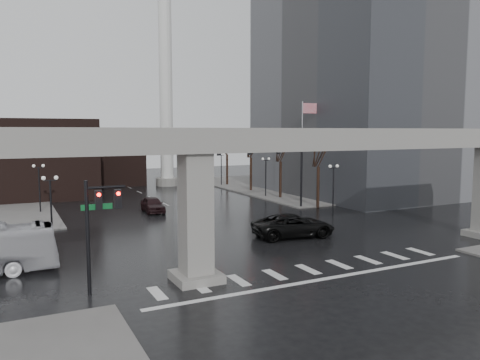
{
  "coord_description": "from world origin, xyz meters",
  "views": [
    {
      "loc": [
        -16.36,
        -24.33,
        8.53
      ],
      "look_at": [
        0.76,
        9.95,
        4.5
      ],
      "focal_mm": 35.0,
      "sensor_mm": 36.0,
      "label": 1
    }
  ],
  "objects": [
    {
      "name": "ground",
      "position": [
        0.0,
        0.0,
        0.0
      ],
      "size": [
        160.0,
        160.0,
        0.0
      ],
      "primitive_type": "plane",
      "color": "black",
      "rests_on": "ground"
    },
    {
      "name": "sidewalk_ne",
      "position": [
        26.0,
        36.0,
        0.07
      ],
      "size": [
        28.0,
        36.0,
        0.15
      ],
      "primitive_type": "cube",
      "color": "slate",
      "rests_on": "ground"
    },
    {
      "name": "elevated_guideway",
      "position": [
        1.26,
        0.0,
        6.88
      ],
      "size": [
        48.0,
        2.6,
        8.7
      ],
      "color": "gray",
      "rests_on": "ground"
    },
    {
      "name": "office_tower",
      "position": [
        28.0,
        26.0,
        21.0
      ],
      "size": [
        22.0,
        26.0,
        42.0
      ],
      "primitive_type": "cube",
      "color": "slate",
      "rests_on": "ground"
    },
    {
      "name": "building_far_left",
      "position": [
        -14.0,
        42.0,
        5.0
      ],
      "size": [
        16.0,
        14.0,
        10.0
      ],
      "primitive_type": "cube",
      "color": "black",
      "rests_on": "ground"
    },
    {
      "name": "building_far_mid",
      "position": [
        -2.0,
        52.0,
        4.0
      ],
      "size": [
        10.0,
        10.0,
        8.0
      ],
      "primitive_type": "cube",
      "color": "black",
      "rests_on": "ground"
    },
    {
      "name": "smokestack",
      "position": [
        6.0,
        46.0,
        13.35
      ],
      "size": [
        3.6,
        3.6,
        30.0
      ],
      "color": "silver",
      "rests_on": "ground"
    },
    {
      "name": "signal_mast_arm",
      "position": [
        8.99,
        18.8,
        5.83
      ],
      "size": [
        12.12,
        0.43,
        8.0
      ],
      "color": "black",
      "rests_on": "ground"
    },
    {
      "name": "signal_left_pole",
      "position": [
        -12.25,
        0.5,
        4.07
      ],
      "size": [
        2.3,
        0.3,
        6.0
      ],
      "color": "black",
      "rests_on": "ground"
    },
    {
      "name": "flagpole_assembly",
      "position": [
        15.29,
        22.0,
        7.53
      ],
      "size": [
        2.06,
        0.12,
        12.0
      ],
      "color": "silver",
      "rests_on": "ground"
    },
    {
      "name": "lamp_right_0",
      "position": [
        13.5,
        14.0,
        3.47
      ],
      "size": [
        1.22,
        0.32,
        5.11
      ],
      "color": "black",
      "rests_on": "ground"
    },
    {
      "name": "lamp_right_1",
      "position": [
        13.5,
        28.0,
        3.47
      ],
      "size": [
        1.22,
        0.32,
        5.11
      ],
      "color": "black",
      "rests_on": "ground"
    },
    {
      "name": "lamp_right_2",
      "position": [
        13.5,
        42.0,
        3.47
      ],
      "size": [
        1.22,
        0.32,
        5.11
      ],
      "color": "black",
      "rests_on": "ground"
    },
    {
      "name": "lamp_left_0",
      "position": [
        -13.5,
        14.0,
        3.47
      ],
      "size": [
        1.22,
        0.32,
        5.11
      ],
      "color": "black",
      "rests_on": "ground"
    },
    {
      "name": "lamp_left_1",
      "position": [
        -13.5,
        28.0,
        3.47
      ],
      "size": [
        1.22,
        0.32,
        5.11
      ],
      "color": "black",
      "rests_on": "ground"
    },
    {
      "name": "lamp_left_2",
      "position": [
        -13.5,
        42.0,
        3.47
      ],
      "size": [
        1.22,
        0.32,
        5.11
      ],
      "color": "black",
      "rests_on": "ground"
    },
    {
      "name": "tree_right_0",
      "position": [
        14.53,
        18.02,
        2.79
      ],
      "size": [
        1.09,
        1.58,
        7.5
      ],
      "color": "black",
      "rests_on": "ground"
    },
    {
      "name": "tree_right_1",
      "position": [
        14.53,
        26.02,
        2.85
      ],
      "size": [
        1.09,
        1.61,
        7.67
      ],
      "color": "black",
      "rests_on": "ground"
    },
    {
      "name": "tree_right_2",
      "position": [
        14.53,
        34.02,
        2.91
      ],
      "size": [
        1.1,
        1.63,
        7.85
      ],
      "color": "black",
      "rests_on": "ground"
    },
    {
      "name": "tree_right_3",
      "position": [
        14.53,
        42.02,
        2.98
      ],
      "size": [
        1.11,
        1.66,
        8.02
      ],
      "color": "black",
      "rests_on": "ground"
    },
    {
      "name": "tree_right_4",
      "position": [
        14.53,
        50.02,
        3.04
      ],
      "size": [
        1.12,
        1.69,
        8.19
      ],
      "color": "black",
      "rests_on": "ground"
    },
    {
      "name": "pickup_truck",
      "position": [
        4.09,
        6.94,
        0.93
      ],
      "size": [
        7.08,
        4.04,
        1.86
      ],
      "primitive_type": "imported",
      "rotation": [
        0.0,
        0.0,
        1.42
      ],
      "color": "black",
      "rests_on": "ground"
    },
    {
      "name": "far_car",
      "position": [
        -2.85,
        23.32,
        0.81
      ],
      "size": [
        2.16,
        4.84,
        1.62
      ],
      "primitive_type": "imported",
      "rotation": [
        0.0,
        0.0,
        -0.05
      ],
      "color": "black",
      "rests_on": "ground"
    }
  ]
}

